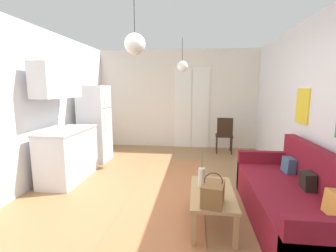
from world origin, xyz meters
TOP-DOWN VIEW (x-y plane):
  - ground_plane at (0.00, 0.00)m, footprint 4.86×7.55m
  - wall_back at (0.02, 3.52)m, footprint 4.46×0.13m
  - wall_right at (2.18, -0.00)m, footprint 0.12×7.15m
  - wall_left at (-2.18, 0.00)m, footprint 0.12×7.15m
  - area_rug at (0.09, 0.51)m, footprint 1.13×3.30m
  - couch at (1.71, -0.27)m, footprint 0.85×2.11m
  - coffee_table at (0.73, -0.35)m, footprint 0.51×0.98m
  - bamboo_vase at (0.60, -0.21)m, footprint 0.08×0.08m
  - handbag at (0.71, -0.67)m, footprint 0.28×0.35m
  - refrigerator at (-1.72, 1.97)m, footprint 0.60×0.61m
  - kitchen_counter at (-1.76, 0.82)m, footprint 0.59×1.24m
  - accent_chair at (1.23, 2.91)m, footprint 0.44×0.42m
  - pendant_lamp_near at (-0.17, -0.39)m, footprint 0.24×0.24m
  - pendant_lamp_far at (0.21, 2.03)m, footprint 0.23×0.23m

SIDE VIEW (x-z plane):
  - ground_plane at x=0.00m, z-range -0.10..0.00m
  - area_rug at x=0.09m, z-range 0.00..0.01m
  - couch at x=1.71m, z-range -0.17..0.75m
  - coffee_table at x=0.73m, z-range 0.15..0.56m
  - accent_chair at x=1.23m, z-range 0.05..0.96m
  - bamboo_vase at x=0.60m, z-range 0.30..0.75m
  - handbag at x=0.71m, z-range 0.35..0.70m
  - kitchen_counter at x=-1.76m, z-range -0.24..1.79m
  - refrigerator at x=-1.72m, z-range 0.00..1.68m
  - wall_back at x=0.02m, z-range -0.01..2.64m
  - wall_left at x=-2.18m, z-range 0.00..2.65m
  - wall_right at x=2.18m, z-range 0.00..2.65m
  - pendant_lamp_far at x=0.21m, z-range 1.73..2.42m
  - pendant_lamp_near at x=-0.17m, z-range 1.79..2.44m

